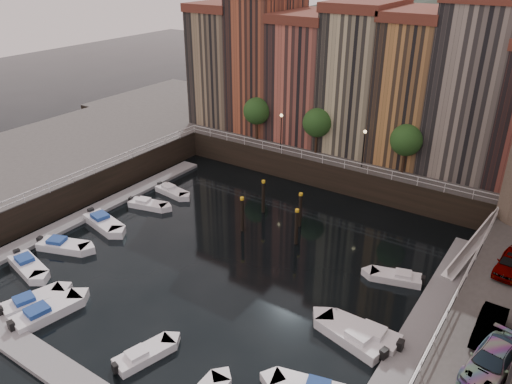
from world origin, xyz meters
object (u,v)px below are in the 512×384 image
Objects in this scene: gangway at (474,243)px; boat_left_0 at (28,266)px; car_c at (491,362)px; car_a at (511,264)px; boat_left_1 at (63,245)px; boat_left_2 at (103,222)px; car_b at (489,328)px; mooring_pilings at (275,212)px.

gangway reaches higher than boat_left_0.
boat_left_0 is (-29.82, -21.35, -1.55)m from gangway.
gangway is 16.07m from car_c.
car_c reaches higher than car_a.
gangway is at bearing 10.52° from boat_left_1.
car_a reaches higher than boat_left_2.
gangway is 36.71m from boat_left_0.
car_a is (33.55, 8.32, 3.31)m from boat_left_2.
car_c reaches higher than boat_left_0.
car_c is at bearing 7.97° from boat_left_2.
boat_left_0 is 37.12m from car_a.
boat_left_1 is (-30.11, -17.78, -1.55)m from gangway.
car_b is (0.13, -7.82, -0.04)m from car_a.
car_b reaches higher than boat_left_2.
gangway is 2.00× the size of car_a.
gangway is 17.21m from mooring_pilings.
car_c reaches higher than gangway.
boat_left_2 is at bearing 72.84° from boat_left_1.
boat_left_1 is at bearing 106.67° from boat_left_0.
boat_left_1 is 34.01m from car_b.
car_c is at bearing 21.92° from boat_left_0.
car_a is at bearing -1.61° from mooring_pilings.
car_a reaches higher than gangway.
mooring_pilings reaches higher than boat_left_1.
boat_left_0 is at bearing -148.31° from car_a.
mooring_pilings is 21.66m from boat_left_0.
mooring_pilings is at bearing -166.01° from gangway.
boat_left_1 is 1.20× the size of car_b.
boat_left_0 is at bearing -105.42° from boat_left_1.
car_c reaches higher than mooring_pilings.
car_b is at bearing -22.69° from mooring_pilings.
car_b is at bearing 26.92° from boat_left_0.
mooring_pilings is (-16.70, -4.16, -0.27)m from gangway.
car_c is (0.67, -2.92, 0.05)m from car_b.
mooring_pilings reaches higher than boat_left_0.
gangway is at bearing 35.26° from boat_left_2.
gangway reaches higher than mooring_pilings.
car_a is 0.84× the size of car_c.
car_c is at bearing -80.81° from car_a.
boat_left_0 is 1.20× the size of car_b.
car_a is at bearing 103.86° from car_c.
boat_left_1 is 1.16× the size of car_a.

